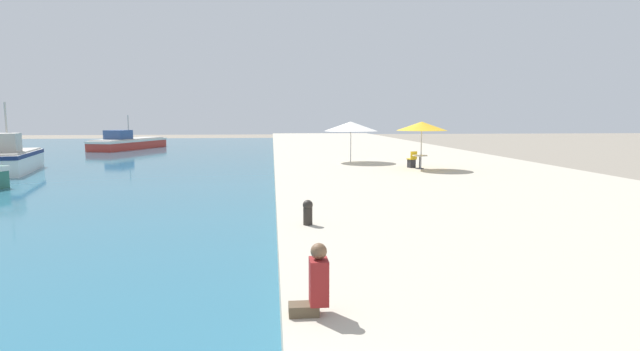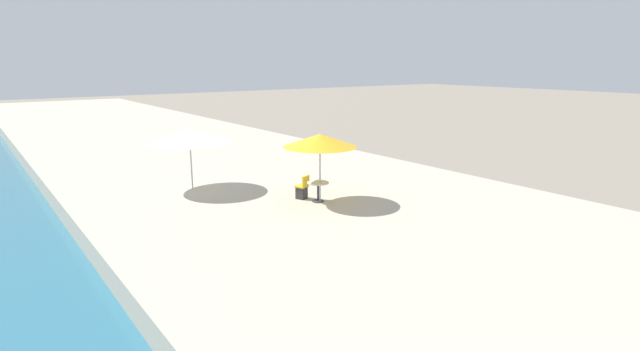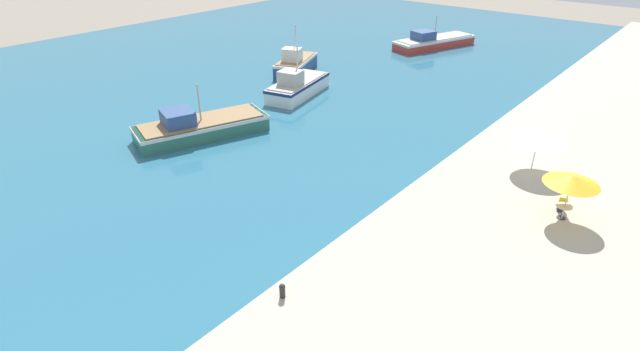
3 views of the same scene
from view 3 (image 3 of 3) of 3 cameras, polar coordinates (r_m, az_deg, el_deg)
water_basin at (r=57.25m, az=-6.63°, el=13.05°), size 56.00×90.00×0.04m
quay_promenade at (r=41.11m, az=31.34°, el=3.41°), size 16.00×90.00×0.79m
fishing_boat_near at (r=37.56m, az=-13.58°, el=5.52°), size 6.22×10.02×3.91m
fishing_boat_mid at (r=44.97m, az=-2.62°, el=10.19°), size 4.30×7.72×4.47m
fishing_boat_far at (r=51.70m, az=-2.81°, el=12.66°), size 4.83×6.82×4.79m
fishing_boat_distant at (r=63.38m, az=12.81°, el=14.75°), size 6.24×11.11×3.73m
cafe_umbrella_pink at (r=27.37m, az=26.86°, el=-0.43°), size 2.68×2.68×2.53m
cafe_umbrella_white at (r=32.06m, az=23.71°, el=4.12°), size 3.30×3.30×2.49m
cafe_table at (r=28.23m, az=26.05°, el=-3.49°), size 0.80×0.80×0.74m
cafe_chair_left at (r=28.95m, az=25.87°, el=-3.13°), size 0.52×0.54×0.91m
mooring_bollard at (r=20.80m, az=-4.33°, el=-12.94°), size 0.26×0.26×0.65m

